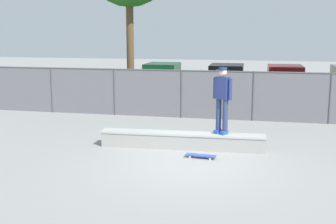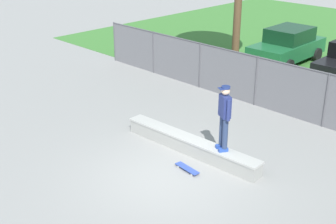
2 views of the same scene
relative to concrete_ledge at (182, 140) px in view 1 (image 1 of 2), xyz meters
name	(u,v)px [view 1 (image 1 of 2)]	position (x,y,z in m)	size (l,w,h in m)	color
ground_plane	(191,165)	(0.51, -1.50, -0.23)	(80.00, 80.00, 0.00)	gray
grass_strip	(235,86)	(0.51, 14.68, -0.22)	(30.76, 20.00, 0.02)	#3D7A33
concrete_ledge	(182,140)	(0.00, 0.00, 0.00)	(4.66, 0.68, 0.46)	#999993
skateboarder	(222,97)	(1.10, 0.10, 1.26)	(0.54, 0.41, 1.84)	#2647A5
skateboard	(201,155)	(0.66, -0.85, -0.16)	(0.82, 0.29, 0.09)	#334CB2
chainlink_fence	(217,93)	(0.51, 4.38, 0.76)	(18.83, 0.07, 1.84)	#4C4C51
car_green	(162,80)	(-2.87, 9.81, 0.61)	(2.09, 4.24, 1.66)	#1E6638
car_black	(226,81)	(0.41, 9.66, 0.61)	(2.09, 4.24, 1.66)	black
car_red	(285,83)	(3.19, 9.64, 0.61)	(2.09, 4.24, 1.66)	#B21E1E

